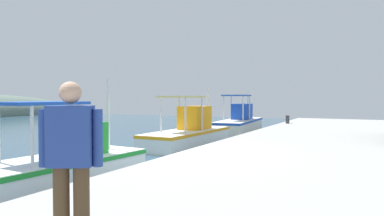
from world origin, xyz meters
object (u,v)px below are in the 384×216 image
at_px(mooring_bollard_second, 288,119).
at_px(fishing_boat_fourth, 239,123).
at_px(fishing_boat_third, 189,133).
at_px(fisherman_standing, 71,158).
at_px(fishing_boat_second, 59,163).

bearing_deg(mooring_bollard_second, fishing_boat_fourth, 69.59).
bearing_deg(fishing_boat_third, fisherman_standing, -157.89).
relative_size(fishing_boat_third, mooring_bollard_second, 12.89).
bearing_deg(fishing_boat_fourth, fisherman_standing, -165.63).
bearing_deg(fishing_boat_second, fishing_boat_fourth, 0.83).
xyz_separation_m(fishing_boat_fourth, fisherman_standing, (-19.80, -5.07, 1.10)).
distance_m(fishing_boat_third, mooring_bollard_second, 6.81).
height_order(fishing_boat_second, fisherman_standing, fishing_boat_second).
height_order(fishing_boat_second, fishing_boat_fourth, fishing_boat_second).
relative_size(fishing_boat_third, fisherman_standing, 3.51).
bearing_deg(fishing_boat_third, fishing_boat_second, -177.93).
distance_m(fishing_boat_second, mooring_bollard_second, 14.49).
bearing_deg(fisherman_standing, fishing_boat_second, 47.74).
distance_m(fishing_boat_fourth, mooring_bollard_second, 3.60).
relative_size(fishing_boat_second, fisherman_standing, 3.16).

